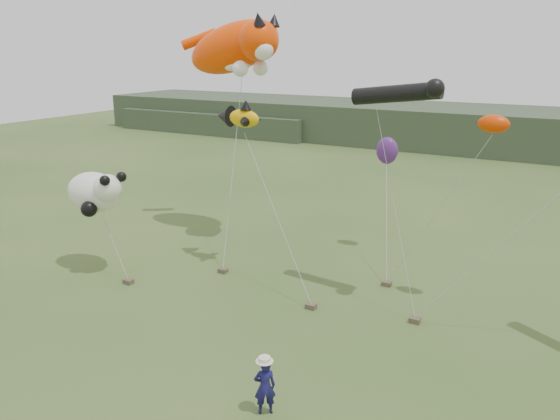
{
  "coord_description": "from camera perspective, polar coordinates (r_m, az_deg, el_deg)",
  "views": [
    {
      "loc": [
        8.85,
        -13.23,
        9.77
      ],
      "look_at": [
        -0.17,
        3.0,
        4.27
      ],
      "focal_mm": 35.0,
      "sensor_mm": 36.0,
      "label": 1
    }
  ],
  "objects": [
    {
      "name": "ground",
      "position": [
        18.67,
        -4.16,
        -15.09
      ],
      "size": [
        120.0,
        120.0,
        0.0
      ],
      "primitive_type": "plane",
      "color": "#385123",
      "rests_on": "ground"
    },
    {
      "name": "headland",
      "position": [
        59.66,
        17.43,
        8.2
      ],
      "size": [
        90.0,
        13.0,
        4.0
      ],
      "color": "#2D3D28",
      "rests_on": "ground"
    },
    {
      "name": "festival_attendant",
      "position": [
        15.79,
        -1.6,
        -17.97
      ],
      "size": [
        0.72,
        0.69,
        1.67
      ],
      "primitive_type": "imported",
      "rotation": [
        0.0,
        0.0,
        3.81
      ],
      "color": "#16134A",
      "rests_on": "ground"
    },
    {
      "name": "sandbag_anchors",
      "position": [
        22.91,
        0.83,
        -8.47
      ],
      "size": [
        12.21,
        5.52,
        0.2
      ],
      "color": "brown",
      "rests_on": "ground"
    },
    {
      "name": "cat_kite",
      "position": [
        28.78,
        -4.34,
        16.64
      ],
      "size": [
        6.97,
        3.72,
        3.78
      ],
      "color": "#FF3C00",
      "rests_on": "ground"
    },
    {
      "name": "fish_kite",
      "position": [
        24.45,
        -4.54,
        9.69
      ],
      "size": [
        2.4,
        1.65,
        1.27
      ],
      "color": "#E0A604",
      "rests_on": "ground"
    },
    {
      "name": "tube_kites",
      "position": [
        19.89,
        23.78,
        10.54
      ],
      "size": [
        12.68,
        2.34,
        1.37
      ],
      "color": "black",
      "rests_on": "ground"
    },
    {
      "name": "panda_kite",
      "position": [
        25.65,
        -18.68,
        1.79
      ],
      "size": [
        3.2,
        2.07,
        1.99
      ],
      "color": "white",
      "rests_on": "ground"
    },
    {
      "name": "misc_kites",
      "position": [
        25.1,
        14.01,
        6.77
      ],
      "size": [
        6.39,
        4.89,
        3.1
      ],
      "color": "#E03500",
      "rests_on": "ground"
    }
  ]
}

